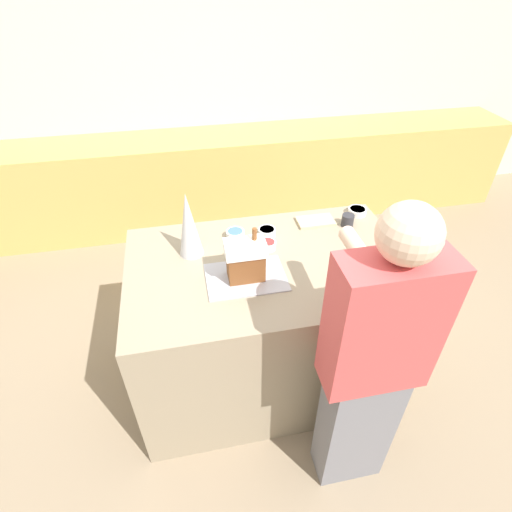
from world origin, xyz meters
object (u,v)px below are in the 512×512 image
(decorative_tree, at_px, (189,225))
(person, at_px, (371,367))
(candy_bowl_near_tray_right, at_px, (235,234))
(candy_bowl_behind_tray, at_px, (268,245))
(gingerbread_house, at_px, (246,259))
(baking_tray, at_px, (246,277))
(candy_bowl_beside_tree, at_px, (267,232))
(mug, at_px, (348,220))
(cookbook, at_px, (315,221))
(candy_bowl_far_left, at_px, (357,211))

(decorative_tree, distance_m, person, 1.17)
(candy_bowl_near_tray_right, relative_size, person, 0.06)
(decorative_tree, height_order, person, person)
(decorative_tree, relative_size, candy_bowl_behind_tray, 3.95)
(gingerbread_house, relative_size, person, 0.17)
(baking_tray, xyz_separation_m, candy_bowl_beside_tree, (0.19, 0.36, 0.02))
(gingerbread_house, relative_size, candy_bowl_beside_tree, 2.65)
(baking_tray, relative_size, mug, 5.44)
(person, bearing_deg, candy_bowl_beside_tree, 104.52)
(candy_bowl_near_tray_right, bearing_deg, candy_bowl_beside_tree, -5.51)
(mug, xyz_separation_m, person, (-0.27, -0.98, -0.12))
(baking_tray, distance_m, decorative_tree, 0.42)
(baking_tray, distance_m, mug, 0.80)
(gingerbread_house, height_order, candy_bowl_near_tray_right, gingerbread_house)
(candy_bowl_behind_tray, xyz_separation_m, mug, (0.54, 0.13, 0.01))
(candy_bowl_behind_tray, height_order, cookbook, candy_bowl_behind_tray)
(candy_bowl_beside_tree, bearing_deg, baking_tray, -118.45)
(baking_tray, relative_size, gingerbread_house, 1.48)
(gingerbread_house, xyz_separation_m, candy_bowl_far_left, (0.83, 0.48, -0.10))
(gingerbread_house, relative_size, cookbook, 1.21)
(decorative_tree, relative_size, candy_bowl_beside_tree, 3.60)
(baking_tray, distance_m, candy_bowl_behind_tray, 0.29)
(candy_bowl_beside_tree, distance_m, cookbook, 0.34)
(candy_bowl_far_left, bearing_deg, person, -109.26)
(gingerbread_house, xyz_separation_m, candy_bowl_behind_tray, (0.17, 0.23, -0.10))
(baking_tray, xyz_separation_m, gingerbread_house, (0.00, 0.00, 0.12))
(baking_tray, bearing_deg, candy_bowl_beside_tree, 61.55)
(candy_bowl_behind_tray, bearing_deg, baking_tray, -126.35)
(candy_bowl_near_tray_right, bearing_deg, decorative_tree, -158.79)
(candy_bowl_beside_tree, xyz_separation_m, mug, (0.52, 0.01, 0.01))
(baking_tray, xyz_separation_m, cookbook, (0.53, 0.44, 0.01))
(decorative_tree, relative_size, candy_bowl_far_left, 3.20)
(baking_tray, height_order, candy_bowl_beside_tree, candy_bowl_beside_tree)
(gingerbread_house, height_order, person, person)
(candy_bowl_near_tray_right, xyz_separation_m, cookbook, (0.52, 0.06, -0.02))
(decorative_tree, bearing_deg, person, -51.29)
(mug, height_order, person, person)
(cookbook, bearing_deg, candy_bowl_far_left, 8.51)
(cookbook, bearing_deg, candy_bowl_near_tray_right, -173.24)
(candy_bowl_behind_tray, bearing_deg, candy_bowl_far_left, 20.98)
(gingerbread_house, relative_size, candy_bowl_far_left, 2.35)
(candy_bowl_near_tray_right, xyz_separation_m, person, (0.44, -0.99, -0.10))
(gingerbread_house, height_order, mug, gingerbread_house)
(candy_bowl_near_tray_right, relative_size, candy_bowl_far_left, 0.91)
(baking_tray, xyz_separation_m, candy_bowl_far_left, (0.83, 0.48, 0.02))
(gingerbread_house, distance_m, candy_bowl_near_tray_right, 0.39)
(candy_bowl_behind_tray, bearing_deg, person, -71.93)
(candy_bowl_behind_tray, xyz_separation_m, candy_bowl_near_tray_right, (-0.17, 0.15, 0.00))
(decorative_tree, distance_m, mug, 0.99)
(candy_bowl_far_left, bearing_deg, cookbook, -171.49)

